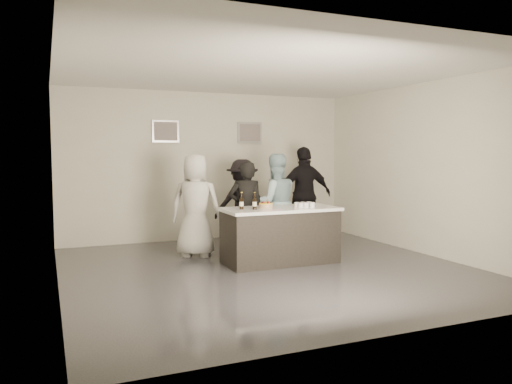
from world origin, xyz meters
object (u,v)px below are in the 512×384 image
Objects in this scene: beer_bottle_b at (255,201)px; bar_counter at (280,235)px; person_main_black at (246,209)px; person_main_blue at (275,203)px; beer_bottle_a at (241,201)px; person_guest_right at (305,195)px; cake at (266,206)px; person_guest_back at (242,202)px; person_guest_left at (196,205)px.

bar_counter is at bearing 9.39° from beer_bottle_b.
person_main_blue is at bearing -154.35° from person_main_black.
beer_bottle_a is 0.14× the size of person_guest_right.
person_main_black is at bearing 94.86° from cake.
beer_bottle_b is 2.37m from person_guest_right.
person_guest_back is (0.48, 1.76, -0.20)m from beer_bottle_b.
beer_bottle_b is 0.14× the size of person_guest_right.
person_guest_right reaches higher than bar_counter.
beer_bottle_b is (-0.23, -0.09, 0.09)m from cake.
bar_counter is 0.98× the size of person_guest_right.
beer_bottle_a is 0.81m from person_main_black.
person_main_blue is 1.17m from person_guest_right.
cake is 0.86× the size of beer_bottle_b.
person_guest_right is at bearing 42.38° from beer_bottle_b.
person_main_black is (-0.06, 0.71, -0.12)m from cake.
person_main_black is 0.93× the size of person_guest_left.
person_guest_left is (-0.86, 1.02, -0.05)m from cake.
person_guest_right is at bearing -179.30° from person_guest_back.
person_guest_right reaches higher than beer_bottle_b.
person_main_black is 0.86× the size of person_guest_right.
person_main_black is at bearing 113.49° from bar_counter.
person_guest_right is at bearing 44.85° from cake.
cake is 0.13× the size of person_guest_left.
person_guest_right is at bearing 37.88° from beer_bottle_a.
bar_counter is 0.86m from person_main_black.
person_guest_right is at bearing 50.10° from bar_counter.
cake is at bearing 64.00° from person_main_blue.
person_guest_left is at bearing 38.96° from person_guest_back.
person_main_black is at bearing 30.61° from person_guest_right.
beer_bottle_b is 0.16× the size of person_main_black.
person_guest_right is (0.96, 0.66, 0.07)m from person_main_blue.
person_guest_left reaches higher than person_main_blue.
beer_bottle_b is at bearing 147.94° from person_guest_left.
bar_counter is at bearing 165.56° from person_guest_left.
cake is 1.70m from person_guest_back.
beer_bottle_a is 1.29m from person_main_blue.
person_guest_back is at bearing 68.24° from beer_bottle_a.
person_guest_left reaches higher than beer_bottle_a.
bar_counter is 1.57m from person_guest_left.
beer_bottle_a is (-0.41, 0.01, 0.09)m from cake.
person_guest_left is 1.30m from person_guest_back.
cake is 0.13× the size of person_main_blue.
bar_counter is 1.14× the size of person_main_black.
bar_counter is at bearing 98.14° from person_guest_back.
person_guest_right is (1.75, 1.60, -0.08)m from beer_bottle_b.
person_guest_back is at bearing 81.42° from cake.
cake is at bearing 158.44° from person_guest_left.
person_main_blue is at bearing 56.71° from cake.
person_guest_back is at bearing -94.81° from person_main_black.
cake is at bearing 89.65° from person_guest_back.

